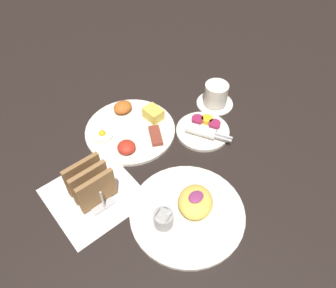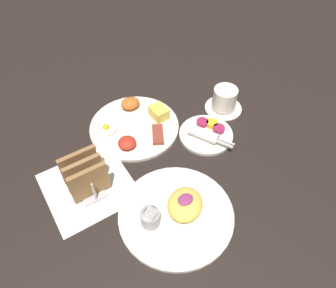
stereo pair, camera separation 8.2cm
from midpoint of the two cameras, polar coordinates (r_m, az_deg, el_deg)
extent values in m
plane|color=black|center=(0.90, -5.13, -5.75)|extent=(3.00, 3.00, 0.00)
cube|color=white|center=(0.89, -15.41, -8.66)|extent=(0.22, 0.22, 0.00)
cylinder|color=silver|center=(1.01, -8.89, 2.28)|extent=(0.27, 0.27, 0.01)
cube|color=#E5C64C|center=(1.02, -4.89, 5.18)|extent=(0.05, 0.06, 0.04)
ellipsoid|color=#C66023|center=(1.06, -10.12, 6.22)|extent=(0.06, 0.05, 0.03)
cylinder|color=#F4EACC|center=(1.00, -13.65, 1.46)|extent=(0.06, 0.06, 0.01)
sphere|color=yellow|center=(1.00, -13.71, 1.69)|extent=(0.02, 0.02, 0.02)
ellipsoid|color=red|center=(0.94, -9.74, -0.65)|extent=(0.05, 0.05, 0.03)
cube|color=brown|center=(0.97, -4.59, 1.37)|extent=(0.06, 0.08, 0.01)
cylinder|color=silver|center=(1.00, 3.73, 2.15)|extent=(0.16, 0.16, 0.01)
cylinder|color=#99234C|center=(1.00, 5.82, 3.32)|extent=(0.04, 0.04, 0.01)
cylinder|color=gold|center=(1.02, 4.53, 4.14)|extent=(0.04, 0.04, 0.01)
cylinder|color=#99234C|center=(1.02, 2.86, 4.17)|extent=(0.04, 0.04, 0.01)
cylinder|color=white|center=(0.97, 3.39, 2.20)|extent=(0.07, 0.09, 0.03)
cube|color=silver|center=(0.96, 7.40, 1.29)|extent=(0.03, 0.05, 0.00)
cube|color=silver|center=(0.95, 7.19, 0.80)|extent=(0.03, 0.05, 0.00)
cylinder|color=silver|center=(0.83, 0.49, -12.08)|extent=(0.29, 0.29, 0.01)
ellipsoid|color=#EAC651|center=(0.82, 1.91, -10.20)|extent=(0.13, 0.13, 0.04)
ellipsoid|color=#8C3366|center=(0.80, 1.95, -9.34)|extent=(0.04, 0.03, 0.01)
cylinder|color=#99999E|center=(0.79, -3.82, -13.09)|extent=(0.05, 0.05, 0.04)
cylinder|color=white|center=(0.78, -3.88, -12.53)|extent=(0.04, 0.04, 0.01)
cube|color=#B7B7BC|center=(0.89, -15.46, -8.51)|extent=(0.06, 0.12, 0.01)
cube|color=olive|center=(0.83, -15.10, -8.06)|extent=(0.10, 0.01, 0.10)
cube|color=olive|center=(0.85, -16.16, -6.62)|extent=(0.10, 0.01, 0.10)
cube|color=olive|center=(0.87, -17.17, -5.25)|extent=(0.10, 0.01, 0.10)
cylinder|color=#B7B7BC|center=(0.83, -14.14, -9.61)|extent=(0.01, 0.01, 0.07)
cylinder|color=#B7B7BC|center=(0.89, -17.63, -4.90)|extent=(0.01, 0.01, 0.07)
cylinder|color=silver|center=(1.10, 6.02, 7.03)|extent=(0.12, 0.12, 0.01)
cylinder|color=silver|center=(1.07, 6.19, 8.59)|extent=(0.08, 0.08, 0.07)
cylinder|color=#381E0F|center=(1.05, 6.32, 9.84)|extent=(0.06, 0.06, 0.01)
camera|label=1|loc=(0.04, -92.53, -2.88)|focal=35.00mm
camera|label=2|loc=(0.04, 87.47, 2.88)|focal=35.00mm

